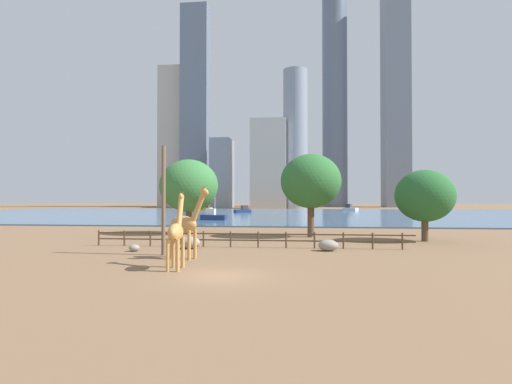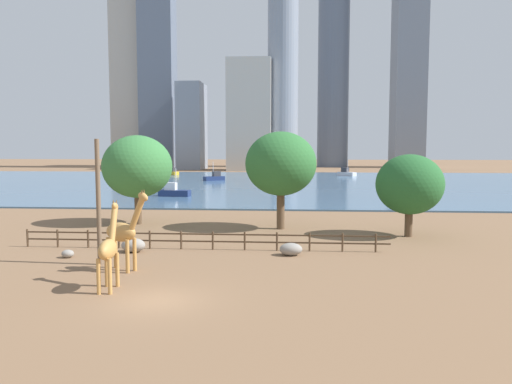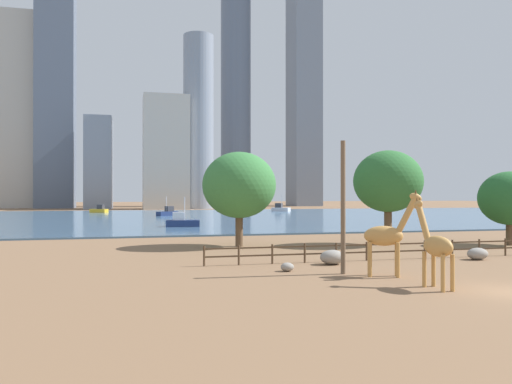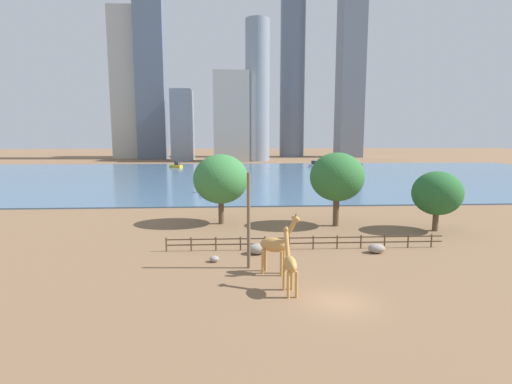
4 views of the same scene
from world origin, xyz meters
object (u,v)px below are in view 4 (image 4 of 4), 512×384
at_px(boat_barge, 211,189).
at_px(boat_tug, 316,165).
at_px(boulder_small, 257,249).
at_px(tree_left_large, 437,193).
at_px(boulder_near_fence, 377,248).
at_px(boat_sailboat, 220,171).
at_px(tree_right_tall, 337,177).
at_px(giraffe_tall, 276,245).
at_px(tree_center_broad, 221,179).
at_px(boulder_by_pole, 214,259).
at_px(utility_pole, 249,221).
at_px(boat_ferry, 176,165).
at_px(giraffe_companion, 290,263).

bearing_deg(boat_barge, boat_tug, 67.52).
bearing_deg(boat_tug, boulder_small, -61.67).
bearing_deg(tree_left_large, boulder_near_fence, -140.23).
bearing_deg(boulder_small, boat_sailboat, 94.67).
distance_m(tree_left_large, tree_right_tall, 11.02).
distance_m(boulder_near_fence, tree_right_tall, 12.20).
bearing_deg(tree_left_large, giraffe_tall, -146.29).
relative_size(tree_center_broad, boat_sailboat, 1.84).
relative_size(boulder_small, boat_tug, 0.36).
height_order(boulder_by_pole, boat_sailboat, boat_sailboat).
bearing_deg(boulder_small, giraffe_tall, -77.59).
relative_size(boulder_small, tree_center_broad, 0.20).
xyz_separation_m(utility_pole, boat_ferry, (-19.65, 97.01, -3.03)).
xyz_separation_m(boat_tug, boat_barge, (-30.38, -54.78, -0.03)).
relative_size(boat_ferry, boat_barge, 0.96).
relative_size(boat_sailboat, boat_barge, 0.98).
bearing_deg(boat_ferry, tree_left_large, 148.41).
bearing_deg(boulder_near_fence, boat_ferry, 108.58).
relative_size(tree_right_tall, boat_ferry, 1.94).
bearing_deg(tree_center_broad, boat_sailboat, 92.19).
xyz_separation_m(giraffe_companion, utility_pole, (-2.59, 5.25, 1.77)).
distance_m(boulder_by_pole, tree_right_tall, 19.46).
height_order(tree_center_broad, boat_tug, tree_center_broad).
bearing_deg(boat_ferry, boat_tug, -148.47).
relative_size(boat_ferry, boat_sailboat, 0.98).
relative_size(giraffe_companion, boulder_near_fence, 2.93).
xyz_separation_m(utility_pole, tree_left_large, (21.27, 11.41, 0.37)).
bearing_deg(boulder_small, tree_right_tall, 47.17).
height_order(utility_pole, tree_center_broad, tree_center_broad).
xyz_separation_m(tree_left_large, tree_right_tall, (-10.49, 3.01, 1.53)).
xyz_separation_m(utility_pole, boat_sailboat, (-5.02, 75.98, -3.00)).
distance_m(giraffe_companion, boat_ferry, 104.66).
xyz_separation_m(tree_left_large, boat_barge, (-26.67, 29.78, -3.36)).
bearing_deg(boat_barge, boulder_near_fence, -58.96).
bearing_deg(boulder_near_fence, tree_center_broad, 138.70).
height_order(giraffe_tall, boulder_by_pole, giraffe_tall).
distance_m(tree_center_broad, tree_right_tall, 13.65).
xyz_separation_m(tree_center_broad, boat_barge, (-2.67, 24.93, -4.54)).
bearing_deg(giraffe_tall, boulder_by_pole, 171.65).
bearing_deg(giraffe_tall, tree_left_large, 58.04).
xyz_separation_m(tree_left_large, boat_tug, (3.71, 84.56, -3.33)).
distance_m(giraffe_companion, boat_sailboat, 81.60).
height_order(giraffe_tall, boat_sailboat, giraffe_tall).
bearing_deg(boat_ferry, boat_barge, 137.17).
distance_m(boulder_small, boat_tug, 95.33).
relative_size(giraffe_tall, boat_sailboat, 1.07).
bearing_deg(boat_tug, tree_left_large, -49.54).
bearing_deg(giraffe_companion, giraffe_tall, 3.63).
bearing_deg(boat_tug, boat_ferry, -138.36).
distance_m(tree_center_broad, boat_ferry, 82.63).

